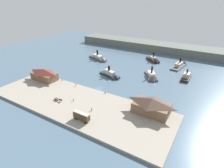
{
  "coord_description": "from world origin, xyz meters",
  "views": [
    {
      "loc": [
        63.01,
        -87.66,
        56.15
      ],
      "look_at": [
        6.0,
        7.09,
        2.0
      ],
      "focal_mm": 29.45,
      "sensor_mm": 36.0,
      "label": 1
    }
  ],
  "objects_px": {
    "pedestrian_standing_center": "(92,109)",
    "ferry_outer_harbor": "(154,60)",
    "ferry_mid_harbor": "(180,65)",
    "street_tram": "(81,116)",
    "pedestrian_at_waters_edge": "(76,85)",
    "ferry_moored_west": "(112,75)",
    "ferry_near_quay": "(187,76)",
    "mooring_post_east": "(62,80)",
    "pedestrian_near_east_shed": "(73,100)",
    "ferry_shed_east_terminal": "(152,106)",
    "ferry_approaching_west": "(99,58)",
    "ferry_departing_north": "(152,77)",
    "ferry_shed_west_terminal": "(44,74)",
    "horse_cart": "(58,99)",
    "mooring_post_center_east": "(105,93)"
  },
  "relations": [
    {
      "from": "pedestrian_near_east_shed",
      "to": "ferry_approaching_west",
      "type": "distance_m",
      "value": 77.76
    },
    {
      "from": "ferry_shed_east_terminal",
      "to": "ferry_moored_west",
      "type": "distance_m",
      "value": 52.51
    },
    {
      "from": "street_tram",
      "to": "ferry_departing_north",
      "type": "bearing_deg",
      "value": 80.69
    },
    {
      "from": "ferry_shed_east_terminal",
      "to": "ferry_approaching_west",
      "type": "bearing_deg",
      "value": 141.1
    },
    {
      "from": "pedestrian_at_waters_edge",
      "to": "mooring_post_east",
      "type": "relative_size",
      "value": 1.99
    },
    {
      "from": "pedestrian_near_east_shed",
      "to": "street_tram",
      "type": "bearing_deg",
      "value": -36.19
    },
    {
      "from": "ferry_shed_west_terminal",
      "to": "mooring_post_east",
      "type": "xyz_separation_m",
      "value": [
        12.06,
        4.89,
        -3.62
      ]
    },
    {
      "from": "pedestrian_standing_center",
      "to": "pedestrian_at_waters_edge",
      "type": "xyz_separation_m",
      "value": [
        -26.27,
        17.79,
        0.03
      ]
    },
    {
      "from": "mooring_post_center_east",
      "to": "ferry_moored_west",
      "type": "bearing_deg",
      "value": 112.92
    },
    {
      "from": "ferry_shed_west_terminal",
      "to": "mooring_post_center_east",
      "type": "bearing_deg",
      "value": 6.01
    },
    {
      "from": "street_tram",
      "to": "ferry_approaching_west",
      "type": "relative_size",
      "value": 0.35
    },
    {
      "from": "pedestrian_at_waters_edge",
      "to": "ferry_near_quay",
      "type": "height_order",
      "value": "ferry_near_quay"
    },
    {
      "from": "pedestrian_standing_center",
      "to": "ferry_departing_north",
      "type": "xyz_separation_m",
      "value": [
        11.84,
        58.49,
        -0.79
      ]
    },
    {
      "from": "pedestrian_near_east_shed",
      "to": "ferry_departing_north",
      "type": "height_order",
      "value": "ferry_departing_north"
    },
    {
      "from": "ferry_shed_west_terminal",
      "to": "ferry_departing_north",
      "type": "distance_m",
      "value": 77.96
    },
    {
      "from": "ferry_shed_east_terminal",
      "to": "ferry_moored_west",
      "type": "height_order",
      "value": "ferry_shed_east_terminal"
    },
    {
      "from": "ferry_shed_west_terminal",
      "to": "street_tram",
      "type": "xyz_separation_m",
      "value": [
        52.95,
        -23.2,
        -1.59
      ]
    },
    {
      "from": "pedestrian_standing_center",
      "to": "ferry_outer_harbor",
      "type": "distance_m",
      "value": 95.49
    },
    {
      "from": "mooring_post_east",
      "to": "ferry_mid_harbor",
      "type": "distance_m",
      "value": 99.95
    },
    {
      "from": "horse_cart",
      "to": "pedestrian_standing_center",
      "type": "bearing_deg",
      "value": 4.57
    },
    {
      "from": "ferry_outer_harbor",
      "to": "ferry_near_quay",
      "type": "height_order",
      "value": "ferry_outer_harbor"
    },
    {
      "from": "ferry_outer_harbor",
      "to": "street_tram",
      "type": "bearing_deg",
      "value": -89.72
    },
    {
      "from": "pedestrian_near_east_shed",
      "to": "ferry_near_quay",
      "type": "distance_m",
      "value": 84.44
    },
    {
      "from": "ferry_outer_harbor",
      "to": "ferry_near_quay",
      "type": "distance_m",
      "value": 41.35
    },
    {
      "from": "street_tram",
      "to": "ferry_moored_west",
      "type": "xyz_separation_m",
      "value": [
        -15.79,
        54.23,
        -2.24
      ]
    },
    {
      "from": "pedestrian_standing_center",
      "to": "ferry_mid_harbor",
      "type": "xyz_separation_m",
      "value": [
        23.99,
        95.75,
        -0.73
      ]
    },
    {
      "from": "ferry_shed_west_terminal",
      "to": "ferry_mid_harbor",
      "type": "height_order",
      "value": "ferry_shed_west_terminal"
    },
    {
      "from": "mooring_post_center_east",
      "to": "pedestrian_near_east_shed",
      "type": "bearing_deg",
      "value": -122.4
    },
    {
      "from": "pedestrian_near_east_shed",
      "to": "ferry_approaching_west",
      "type": "height_order",
      "value": "ferry_approaching_west"
    },
    {
      "from": "ferry_mid_harbor",
      "to": "horse_cart",
      "type": "bearing_deg",
      "value": -115.44
    },
    {
      "from": "pedestrian_standing_center",
      "to": "ferry_moored_west",
      "type": "distance_m",
      "value": 47.63
    },
    {
      "from": "mooring_post_east",
      "to": "pedestrian_at_waters_edge",
      "type": "bearing_deg",
      "value": -5.25
    },
    {
      "from": "ferry_near_quay",
      "to": "ferry_shed_west_terminal",
      "type": "bearing_deg",
      "value": -146.38
    },
    {
      "from": "ferry_outer_harbor",
      "to": "ferry_moored_west",
      "type": "bearing_deg",
      "value": -106.9
    },
    {
      "from": "pedestrian_at_waters_edge",
      "to": "mooring_post_east",
      "type": "bearing_deg",
      "value": 174.75
    },
    {
      "from": "ferry_shed_west_terminal",
      "to": "ferry_departing_north",
      "type": "height_order",
      "value": "ferry_shed_west_terminal"
    },
    {
      "from": "horse_cart",
      "to": "ferry_shed_east_terminal",
      "type": "bearing_deg",
      "value": 17.96
    },
    {
      "from": "ferry_approaching_west",
      "to": "pedestrian_at_waters_edge",
      "type": "bearing_deg",
      "value": -70.41
    },
    {
      "from": "ferry_shed_west_terminal",
      "to": "ferry_approaching_west",
      "type": "distance_m",
      "value": 59.76
    },
    {
      "from": "pedestrian_standing_center",
      "to": "mooring_post_east",
      "type": "distance_m",
      "value": 44.42
    },
    {
      "from": "pedestrian_standing_center",
      "to": "mooring_post_center_east",
      "type": "xyz_separation_m",
      "value": [
        -4.04,
        19.23,
        -0.34
      ]
    },
    {
      "from": "ferry_outer_harbor",
      "to": "ferry_shed_west_terminal",
      "type": "bearing_deg",
      "value": -122.82
    },
    {
      "from": "ferry_approaching_west",
      "to": "ferry_near_quay",
      "type": "bearing_deg",
      "value": -1.53
    },
    {
      "from": "ferry_shed_west_terminal",
      "to": "pedestrian_near_east_shed",
      "type": "xyz_separation_m",
      "value": [
        37.41,
        -11.84,
        -3.37
      ]
    },
    {
      "from": "pedestrian_at_waters_edge",
      "to": "ferry_near_quay",
      "type": "bearing_deg",
      "value": 41.7
    },
    {
      "from": "pedestrian_near_east_shed",
      "to": "ferry_shed_east_terminal",
      "type": "bearing_deg",
      "value": 15.91
    },
    {
      "from": "ferry_near_quay",
      "to": "mooring_post_east",
      "type": "bearing_deg",
      "value": -144.74
    },
    {
      "from": "mooring_post_east",
      "to": "ferry_near_quay",
      "type": "relative_size",
      "value": 0.06
    },
    {
      "from": "mooring_post_east",
      "to": "pedestrian_standing_center",
      "type": "bearing_deg",
      "value": -25.42
    },
    {
      "from": "street_tram",
      "to": "mooring_post_east",
      "type": "bearing_deg",
      "value": 145.51
    }
  ]
}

